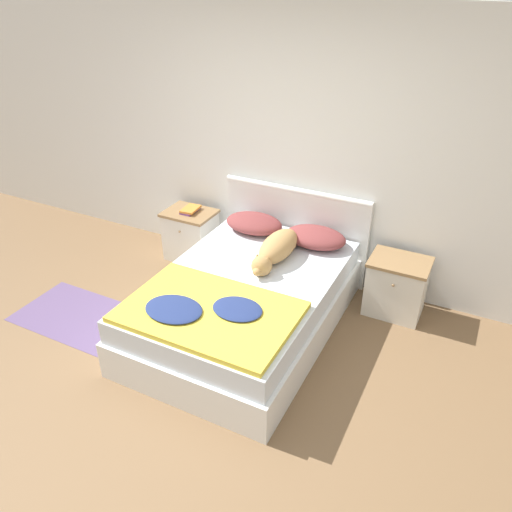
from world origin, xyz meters
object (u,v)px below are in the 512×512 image
(nightstand_right, at_px, (396,286))
(pillow_right, at_px, (316,237))
(nightstand_left, at_px, (191,235))
(dog, at_px, (276,249))
(book_stack, at_px, (190,210))
(bed, at_px, (245,304))
(pillow_left, at_px, (254,223))

(nightstand_right, bearing_deg, pillow_right, -177.20)
(nightstand_left, relative_size, dog, 0.65)
(nightstand_right, bearing_deg, nightstand_left, 180.00)
(pillow_right, height_order, book_stack, pillow_right)
(bed, xyz_separation_m, book_stack, (-1.09, 0.85, 0.30))
(bed, distance_m, pillow_right, 0.92)
(bed, height_order, nightstand_right, nightstand_right)
(pillow_left, relative_size, book_stack, 2.44)
(bed, height_order, dog, dog)
(nightstand_left, bearing_deg, dog, -19.88)
(pillow_right, bearing_deg, dog, -118.56)
(bed, distance_m, book_stack, 1.41)
(nightstand_right, distance_m, pillow_right, 0.85)
(pillow_left, xyz_separation_m, dog, (0.42, -0.40, 0.02))
(bed, height_order, pillow_right, pillow_right)
(pillow_right, bearing_deg, bed, -111.84)
(bed, relative_size, pillow_right, 3.66)
(dog, bearing_deg, bed, -104.46)
(bed, height_order, nightstand_left, nightstand_left)
(nightstand_right, distance_m, book_stack, 2.21)
(nightstand_left, height_order, pillow_right, pillow_right)
(nightstand_left, relative_size, pillow_left, 0.95)
(nightstand_left, bearing_deg, book_stack, 66.41)
(pillow_left, height_order, dog, dog)
(pillow_right, xyz_separation_m, dog, (-0.22, -0.40, 0.02))
(pillow_left, distance_m, pillow_right, 0.64)
(nightstand_right, xyz_separation_m, dog, (-0.99, -0.43, 0.35))
(dog, height_order, book_stack, dog)
(bed, bearing_deg, nightstand_left, 142.83)
(bed, xyz_separation_m, dog, (0.10, 0.40, 0.37))
(nightstand_right, bearing_deg, bed, -142.83)
(pillow_right, relative_size, book_stack, 2.44)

